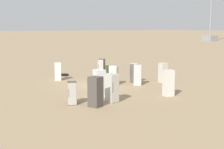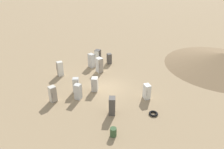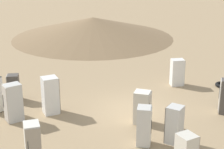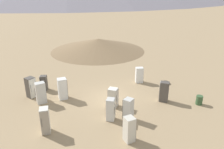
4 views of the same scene
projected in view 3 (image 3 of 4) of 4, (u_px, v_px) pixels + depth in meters
ground_plane at (133, 109)px, 19.18m from camera, size 1000.00×1000.00×0.00m
dirt_mound at (93, 28)px, 33.74m from camera, size 14.52×14.52×1.86m
discarded_fridge_0 at (174, 125)px, 15.69m from camera, size 0.83×0.83×1.67m
discarded_fridge_1 at (51, 95)px, 18.47m from camera, size 0.80×0.87×1.89m
discarded_fridge_2 at (142, 107)px, 17.46m from camera, size 0.98×0.96×1.59m
discarded_fridge_4 at (13, 88)px, 20.11m from camera, size 0.78×0.80×1.44m
discarded_fridge_6 at (177, 72)px, 22.24m from camera, size 0.83×0.93×1.61m
discarded_fridge_7 at (33, 146)px, 13.85m from camera, size 0.84×0.73×1.84m
discarded_fridge_8 at (13, 103)px, 17.67m from camera, size 0.60×0.80×1.85m
discarded_fridge_10 at (144, 126)px, 15.54m from camera, size 0.86×0.86×1.71m
scrap_tire at (222, 85)px, 22.26m from camera, size 0.85×0.85×0.19m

